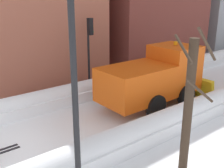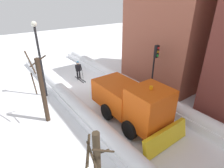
{
  "view_description": "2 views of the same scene",
  "coord_description": "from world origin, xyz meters",
  "px_view_note": "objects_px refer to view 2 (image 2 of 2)",
  "views": [
    {
      "loc": [
        9.28,
        -2.51,
        5.46
      ],
      "look_at": [
        0.57,
        4.42,
        1.78
      ],
      "focal_mm": 44.39,
      "sensor_mm": 36.0,
      "label": 1
    },
    {
      "loc": [
        7.02,
        14.4,
        7.39
      ],
      "look_at": [
        -0.44,
        4.26,
        1.24
      ],
      "focal_mm": 29.1,
      "sensor_mm": 36.0,
      "label": 2
    }
  ],
  "objects_px": {
    "skier": "(78,69)",
    "bare_tree_mid": "(97,163)",
    "street_lamp": "(39,52)",
    "plow_truck": "(132,102)",
    "traffic_light_pole": "(155,62)",
    "bare_tree_near": "(42,90)"
  },
  "relations": [
    {
      "from": "bare_tree_near",
      "to": "bare_tree_mid",
      "type": "xyz_separation_m",
      "value": [
        -0.08,
        6.06,
        -0.57
      ]
    },
    {
      "from": "plow_truck",
      "to": "bare_tree_near",
      "type": "bearing_deg",
      "value": -36.92
    },
    {
      "from": "plow_truck",
      "to": "skier",
      "type": "distance_m",
      "value": 8.14
    },
    {
      "from": "plow_truck",
      "to": "bare_tree_mid",
      "type": "xyz_separation_m",
      "value": [
        4.3,
        2.77,
        0.19
      ]
    },
    {
      "from": "skier",
      "to": "traffic_light_pole",
      "type": "height_order",
      "value": "traffic_light_pole"
    },
    {
      "from": "skier",
      "to": "bare_tree_mid",
      "type": "xyz_separation_m",
      "value": [
        4.65,
        10.89,
        0.67
      ]
    },
    {
      "from": "plow_truck",
      "to": "street_lamp",
      "type": "distance_m",
      "value": 7.72
    },
    {
      "from": "street_lamp",
      "to": "bare_tree_mid",
      "type": "relative_size",
      "value": 1.86
    },
    {
      "from": "street_lamp",
      "to": "bare_tree_mid",
      "type": "bearing_deg",
      "value": 84.21
    },
    {
      "from": "bare_tree_mid",
      "to": "street_lamp",
      "type": "bearing_deg",
      "value": -95.79
    },
    {
      "from": "plow_truck",
      "to": "bare_tree_mid",
      "type": "bearing_deg",
      "value": 32.79
    },
    {
      "from": "bare_tree_near",
      "to": "skier",
      "type": "bearing_deg",
      "value": -134.37
    },
    {
      "from": "plow_truck",
      "to": "skier",
      "type": "xyz_separation_m",
      "value": [
        -0.35,
        -8.12,
        -0.48
      ]
    },
    {
      "from": "traffic_light_pole",
      "to": "street_lamp",
      "type": "bearing_deg",
      "value": -36.62
    },
    {
      "from": "bare_tree_mid",
      "to": "traffic_light_pole",
      "type": "bearing_deg",
      "value": -151.49
    },
    {
      "from": "plow_truck",
      "to": "bare_tree_near",
      "type": "height_order",
      "value": "bare_tree_near"
    },
    {
      "from": "skier",
      "to": "bare_tree_mid",
      "type": "bearing_deg",
      "value": 66.87
    },
    {
      "from": "traffic_light_pole",
      "to": "bare_tree_mid",
      "type": "relative_size",
      "value": 1.33
    },
    {
      "from": "plow_truck",
      "to": "traffic_light_pole",
      "type": "height_order",
      "value": "traffic_light_pole"
    },
    {
      "from": "street_lamp",
      "to": "bare_tree_near",
      "type": "xyz_separation_m",
      "value": [
        1.03,
        3.32,
        -1.41
      ]
    },
    {
      "from": "bare_tree_near",
      "to": "street_lamp",
      "type": "bearing_deg",
      "value": -107.21
    },
    {
      "from": "skier",
      "to": "traffic_light_pole",
      "type": "bearing_deg",
      "value": 115.67
    }
  ]
}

